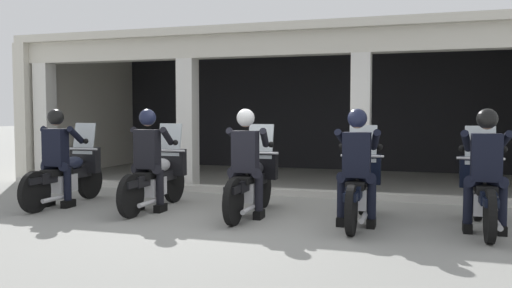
# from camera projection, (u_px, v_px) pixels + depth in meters

# --- Properties ---
(ground_plane) EXTENTS (80.00, 80.00, 0.00)m
(ground_plane) POSITION_uv_depth(u_px,v_px,m) (297.00, 187.00, 10.75)
(ground_plane) COLOR gray
(station_building) EXTENTS (11.60, 4.83, 3.21)m
(station_building) POSITION_uv_depth(u_px,v_px,m) (299.00, 89.00, 12.56)
(station_building) COLOR black
(station_building) RESTS_ON ground
(kerb_strip) EXTENTS (11.10, 0.24, 0.12)m
(kerb_strip) POSITION_uv_depth(u_px,v_px,m) (262.00, 191.00, 9.85)
(kerb_strip) COLOR #B7B5AD
(kerb_strip) RESTS_ON ground
(motorcycle_far_left) EXTENTS (0.62, 2.04, 1.35)m
(motorcycle_far_left) POSITION_uv_depth(u_px,v_px,m) (69.00, 174.00, 8.80)
(motorcycle_far_left) COLOR black
(motorcycle_far_left) RESTS_ON ground
(police_officer_far_left) EXTENTS (0.63, 0.61, 1.58)m
(police_officer_far_left) POSITION_uv_depth(u_px,v_px,m) (57.00, 149.00, 8.50)
(police_officer_far_left) COLOR black
(police_officer_far_left) RESTS_ON ground
(motorcycle_left) EXTENTS (0.62, 2.04, 1.35)m
(motorcycle_left) POSITION_uv_depth(u_px,v_px,m) (158.00, 177.00, 8.41)
(motorcycle_left) COLOR black
(motorcycle_left) RESTS_ON ground
(police_officer_left) EXTENTS (0.63, 0.61, 1.58)m
(police_officer_left) POSITION_uv_depth(u_px,v_px,m) (148.00, 151.00, 8.12)
(police_officer_left) COLOR black
(police_officer_left) RESTS_ON ground
(motorcycle_center) EXTENTS (0.62, 2.04, 1.35)m
(motorcycle_center) POSITION_uv_depth(u_px,v_px,m) (252.00, 181.00, 7.91)
(motorcycle_center) COLOR black
(motorcycle_center) RESTS_ON ground
(police_officer_center) EXTENTS (0.63, 0.61, 1.58)m
(police_officer_center) POSITION_uv_depth(u_px,v_px,m) (246.00, 154.00, 7.61)
(police_officer_center) COLOR black
(police_officer_center) RESTS_ON ground
(motorcycle_right) EXTENTS (0.62, 2.04, 1.35)m
(motorcycle_right) POSITION_uv_depth(u_px,v_px,m) (359.00, 187.00, 7.33)
(motorcycle_right) COLOR black
(motorcycle_right) RESTS_ON ground
(police_officer_right) EXTENTS (0.63, 0.61, 1.58)m
(police_officer_right) POSITION_uv_depth(u_px,v_px,m) (357.00, 157.00, 7.04)
(police_officer_right) COLOR black
(police_officer_right) RESTS_ON ground
(motorcycle_far_right) EXTENTS (0.62, 2.04, 1.35)m
(motorcycle_far_right) POSITION_uv_depth(u_px,v_px,m) (483.00, 191.00, 6.93)
(motorcycle_far_right) COLOR black
(motorcycle_far_right) RESTS_ON ground
(police_officer_far_right) EXTENTS (0.63, 0.61, 1.58)m
(police_officer_far_right) POSITION_uv_depth(u_px,v_px,m) (486.00, 160.00, 6.63)
(police_officer_far_right) COLOR black
(police_officer_far_right) RESTS_ON ground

